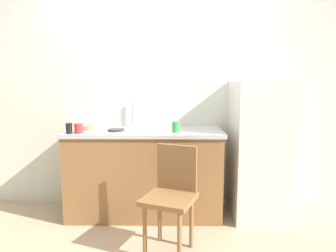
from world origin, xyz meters
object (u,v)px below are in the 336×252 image
Objects in this scene: chair at (172,193)px; hotplate at (116,130)px; refrigerator at (260,150)px; cup_green at (176,127)px; cup_black at (69,128)px; cup_red at (79,128)px; terracotta_bowl at (86,128)px; dish_tray at (146,127)px.

chair is 5.24× the size of hotplate.
refrigerator is 0.93m from cup_green.
hotplate is 1.58× the size of cup_green.
refrigerator is 14.16× the size of cup_black.
cup_black reaches higher than chair.
hotplate is at bearing -178.17° from refrigerator.
cup_red is at bearing -175.29° from cup_green.
hotplate is 0.63m from cup_green.
cup_black is 0.95× the size of cup_green.
terracotta_bowl is 1.49× the size of cup_black.
terracotta_bowl is (-1.84, 0.02, 0.23)m from refrigerator.
cup_black reaches higher than dish_tray.
cup_black reaches higher than terracotta_bowl.
hotplate is 0.46m from cup_black.
chair is 0.95m from dish_tray.
chair is at bearing -25.73° from cup_black.
cup_black is 1.06m from cup_green.
refrigerator is 1.18m from chair.
refrigerator reaches higher than cup_green.
dish_tray is 0.63m from terracotta_bowl.
hotplate is (-0.58, 0.65, 0.44)m from chair.
terracotta_bowl is (-0.90, 0.72, 0.45)m from chair.
chair is 5.87× the size of terracotta_bowl.
refrigerator reaches higher than cup_red.
cup_green is (0.05, 0.58, 0.48)m from chair.
cup_black is (-0.43, -0.16, 0.04)m from hotplate.
dish_tray is 0.38m from cup_green.
hotplate is at bearing 23.30° from cup_red.
cup_red is (-0.01, -0.22, 0.03)m from terracotta_bowl.
dish_tray reaches higher than hotplate.
cup_black is at bearing -113.86° from terracotta_bowl.
chair is 0.97m from hotplate.
dish_tray is at bearing 24.35° from hotplate.
dish_tray reaches higher than chair.
chair is at bearing -38.53° from terracotta_bowl.
chair is at bearing -143.16° from refrigerator.
cup_red is 0.97m from cup_green.
cup_green is at bearing -6.25° from hotplate.
hotplate is at bearing -12.10° from terracotta_bowl.
cup_black is 1.05× the size of cup_red.
dish_tray is 0.70m from cup_red.
cup_black is at bearing -159.23° from hotplate.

